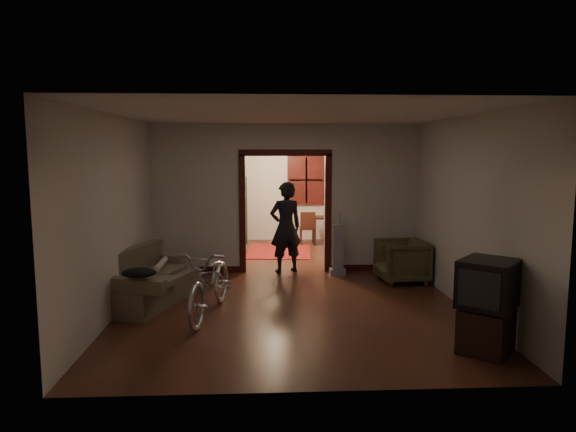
{
  "coord_description": "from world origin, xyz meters",
  "views": [
    {
      "loc": [
        -0.44,
        -8.9,
        2.3
      ],
      "look_at": [
        0.0,
        -0.3,
        1.2
      ],
      "focal_mm": 32.0,
      "sensor_mm": 36.0,
      "label": 1
    }
  ],
  "objects": [
    {
      "name": "floor",
      "position": [
        0.0,
        0.0,
        0.0
      ],
      "size": [
        5.0,
        8.5,
        0.01
      ],
      "primitive_type": "cube",
      "color": "#371A11",
      "rests_on": "ground"
    },
    {
      "name": "chandelier",
      "position": [
        0.0,
        2.5,
        2.35
      ],
      "size": [
        0.24,
        0.24,
        0.24
      ],
      "primitive_type": "sphere",
      "color": "#FFE0A5",
      "rests_on": "ceiling"
    },
    {
      "name": "desk_chair",
      "position": [
        0.67,
        3.5,
        0.41
      ],
      "size": [
        0.46,
        0.46,
        0.82
      ],
      "primitive_type": "cube",
      "rotation": [
        0.0,
        0.0,
        0.32
      ],
      "color": "black",
      "rests_on": "floor"
    },
    {
      "name": "bicycle",
      "position": [
        -1.16,
        -1.85,
        0.49
      ],
      "size": [
        0.96,
        1.94,
        0.97
      ],
      "primitive_type": "imported",
      "rotation": [
        0.0,
        0.0,
        -0.18
      ],
      "color": "silver",
      "rests_on": "floor"
    },
    {
      "name": "wall_left",
      "position": [
        -2.5,
        0.0,
        1.4
      ],
      "size": [
        0.02,
        8.5,
        2.8
      ],
      "primitive_type": "cube",
      "color": "beige",
      "rests_on": "floor"
    },
    {
      "name": "tv_stand",
      "position": [
        2.11,
        -3.38,
        0.26
      ],
      "size": [
        0.76,
        0.76,
        0.51
      ],
      "primitive_type": "cube",
      "rotation": [
        0.0,
        0.0,
        0.85
      ],
      "color": "black",
      "rests_on": "floor"
    },
    {
      "name": "desk",
      "position": [
        1.26,
        3.64,
        0.33
      ],
      "size": [
        0.98,
        0.67,
        0.67
      ],
      "primitive_type": "cube",
      "rotation": [
        0.0,
        0.0,
        0.19
      ],
      "color": "black",
      "rests_on": "floor"
    },
    {
      "name": "wall_right",
      "position": [
        2.5,
        0.0,
        1.4
      ],
      "size": [
        0.02,
        8.5,
        2.8
      ],
      "primitive_type": "cube",
      "color": "beige",
      "rests_on": "floor"
    },
    {
      "name": "armchair",
      "position": [
        2.01,
        -0.17,
        0.37
      ],
      "size": [
        0.88,
        0.86,
        0.75
      ],
      "primitive_type": "imported",
      "rotation": [
        0.0,
        0.0,
        -1.49
      ],
      "color": "#474528",
      "rests_on": "floor"
    },
    {
      "name": "oriental_rug",
      "position": [
        -0.05,
        2.7,
        0.01
      ],
      "size": [
        1.57,
        1.98,
        0.01
      ],
      "primitive_type": "cube",
      "rotation": [
        0.0,
        0.0,
        -0.08
      ],
      "color": "maroon",
      "rests_on": "floor"
    },
    {
      "name": "far_window",
      "position": [
        0.7,
        4.21,
        1.55
      ],
      "size": [
        0.98,
        0.06,
        1.28
      ],
      "primitive_type": "cube",
      "color": "black",
      "rests_on": "wall_back"
    },
    {
      "name": "door_casing",
      "position": [
        0.0,
        0.75,
        1.1
      ],
      "size": [
        1.74,
        0.2,
        2.32
      ],
      "primitive_type": "cube",
      "color": "#370F0C",
      "rests_on": "floor"
    },
    {
      "name": "globe",
      "position": [
        -1.25,
        3.77,
        1.94
      ],
      "size": [
        0.31,
        0.31,
        0.31
      ],
      "primitive_type": "sphere",
      "color": "#1E5972",
      "rests_on": "locker"
    },
    {
      "name": "crt_tv",
      "position": [
        2.11,
        -3.38,
        0.81
      ],
      "size": [
        0.84,
        0.84,
        0.54
      ],
      "primitive_type": "cube",
      "rotation": [
        0.0,
        0.0,
        0.85
      ],
      "color": "black",
      "rests_on": "tv_stand"
    },
    {
      "name": "sofa",
      "position": [
        -2.14,
        -1.21,
        0.41
      ],
      "size": [
        1.33,
        1.96,
        0.83
      ],
      "primitive_type": "cube",
      "rotation": [
        0.0,
        0.0,
        -0.31
      ],
      "color": "brown",
      "rests_on": "floor"
    },
    {
      "name": "light_switch",
      "position": [
        1.05,
        0.68,
        1.25
      ],
      "size": [
        0.08,
        0.01,
        0.12
      ],
      "primitive_type": "cube",
      "color": "silver",
      "rests_on": "partition_wall"
    },
    {
      "name": "locker",
      "position": [
        -1.25,
        3.77,
        0.83
      ],
      "size": [
        0.89,
        0.57,
        1.67
      ],
      "primitive_type": "cube",
      "rotation": [
        0.0,
        0.0,
        0.13
      ],
      "color": "black",
      "rests_on": "floor"
    },
    {
      "name": "rolled_paper",
      "position": [
        -2.04,
        -0.91,
        0.53
      ],
      "size": [
        0.1,
        0.76,
        0.1
      ],
      "primitive_type": "cylinder",
      "rotation": [
        1.57,
        0.0,
        0.0
      ],
      "color": "beige",
      "rests_on": "sofa"
    },
    {
      "name": "vacuum",
      "position": [
        0.96,
        0.4,
        0.47
      ],
      "size": [
        0.34,
        0.31,
        0.94
      ],
      "primitive_type": "cube",
      "rotation": [
        0.0,
        0.0,
        -0.3
      ],
      "color": "gray",
      "rests_on": "floor"
    },
    {
      "name": "ceiling",
      "position": [
        0.0,
        0.0,
        2.8
      ],
      "size": [
        5.0,
        8.5,
        0.01
      ],
      "primitive_type": "cube",
      "color": "white",
      "rests_on": "floor"
    },
    {
      "name": "person",
      "position": [
        0.0,
        0.67,
        0.86
      ],
      "size": [
        0.73,
        0.6,
        1.72
      ],
      "primitive_type": "imported",
      "rotation": [
        0.0,
        0.0,
        3.48
      ],
      "color": "black",
      "rests_on": "floor"
    },
    {
      "name": "jacket",
      "position": [
        -2.09,
        -2.12,
        0.68
      ],
      "size": [
        0.46,
        0.34,
        0.13
      ],
      "primitive_type": "ellipsoid",
      "color": "black",
      "rests_on": "sofa"
    },
    {
      "name": "partition_wall",
      "position": [
        0.0,
        0.75,
        1.4
      ],
      "size": [
        5.0,
        0.14,
        2.8
      ],
      "primitive_type": "cube",
      "color": "beige",
      "rests_on": "floor"
    },
    {
      "name": "wall_back",
      "position": [
        0.0,
        4.25,
        1.4
      ],
      "size": [
        5.0,
        0.02,
        2.8
      ],
      "primitive_type": "cube",
      "color": "beige",
      "rests_on": "floor"
    }
  ]
}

